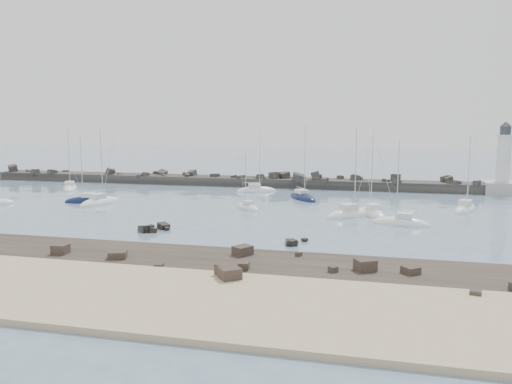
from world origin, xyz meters
TOP-DOWN VIEW (x-y plane):
  - ground at (0.00, 0.00)m, footprint 400.00×400.00m
  - sand_strip at (0.00, -32.00)m, footprint 140.00×14.00m
  - rock_shelf at (0.20, -22.03)m, footprint 140.00×12.00m
  - rock_cluster_near at (-4.67, -8.91)m, footprint 3.79×4.22m
  - rock_cluster_far at (13.97, -11.99)m, footprint 2.56×3.41m
  - breakwater at (-7.36, 37.98)m, footprint 115.00×7.30m
  - lighthouse at (47.00, 38.00)m, footprint 7.00×7.00m
  - sailboat_1 at (-38.37, 23.75)m, footprint 6.43×8.84m
  - sailboat_2 at (-25.38, 9.24)m, footprint 7.99×4.18m
  - sailboat_3 at (-22.46, 8.58)m, footprint 5.04×8.91m
  - sailboat_4 at (-0.01, 29.24)m, footprint 8.45×5.42m
  - sailboat_5 at (3.20, 9.59)m, footprint 5.66×5.43m
  - sailboat_6 at (19.60, 7.26)m, footprint 8.26×8.14m
  - sailboat_7 at (10.33, 21.96)m, footprint 7.24×9.09m
  - sailboat_8 at (26.58, 2.62)m, footprint 8.07×3.67m
  - sailboat_9 at (22.72, 9.03)m, footprint 5.38×8.47m
  - sailboat_11 at (36.91, 16.01)m, footprint 5.47×8.25m

SIDE VIEW (x-z plane):
  - ground at x=0.00m, z-range 0.00..0.00m
  - sand_strip at x=0.00m, z-range -0.50..0.50m
  - rock_cluster_far at x=13.97m, z-range -0.74..0.76m
  - rock_shelf at x=0.20m, z-range -0.89..0.93m
  - sailboat_5 at x=3.20m, z-range -4.70..4.96m
  - sailboat_4 at x=-0.01m, z-range -6.28..6.55m
  - sailboat_7 at x=10.33m, z-range -6.96..7.23m
  - sailboat_1 at x=-38.37m, z-range -6.66..6.94m
  - sailboat_8 at x=26.58m, z-range -6.07..6.35m
  - sailboat_2 at x=-25.38m, z-range -5.98..6.27m
  - sailboat_9 at x=22.72m, z-range -6.35..6.65m
  - sailboat_3 at x=-22.46m, z-range -6.65..6.96m
  - sailboat_11 at x=36.91m, z-range -6.23..6.54m
  - sailboat_6 at x=19.60m, z-range -6.91..7.23m
  - rock_cluster_near at x=-4.67m, z-range -0.57..0.98m
  - breakwater at x=-7.36m, z-range -2.29..2.88m
  - lighthouse at x=47.00m, z-range -4.21..10.39m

